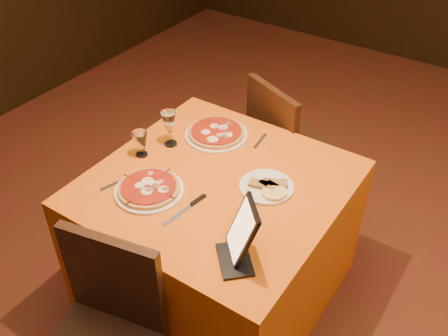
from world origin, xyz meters
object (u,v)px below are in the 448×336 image
Objects in this scene: pizza_far at (216,134)px; wine_glass at (170,128)px; pizza_near at (149,189)px; water_glass at (141,144)px; main_table at (218,238)px; tablet at (242,231)px; chair_main_far at (294,148)px.

wine_glass is at bearing -128.18° from pizza_far.
pizza_near is 2.37× the size of water_glass.
main_table is 0.67m from tablet.
chair_main_far is at bearing 63.78° from water_glass.
wine_glass is (-0.36, -0.70, 0.39)m from chair_main_far.
chair_main_far is 7.00× the size of water_glass.
main_table is at bearing -177.48° from tablet.
pizza_near is at bearing 102.23° from chair_main_far.
chair_main_far is 2.95× the size of pizza_near.
wine_glass reaches higher than pizza_far.
main_table is 0.60m from wine_glass.
pizza_far is (-0.21, 0.30, 0.39)m from main_table.
pizza_near is 0.53m from pizza_far.
water_glass is (-0.42, -0.04, 0.44)m from main_table.
wine_glass is at bearing 86.44° from chair_main_far.
wine_glass is at bearing 67.97° from water_glass.
pizza_near is at bearing -131.88° from main_table.
water_glass is at bearing 137.83° from pizza_near.
main_table is 3.57× the size of pizza_near.
main_table is at bearing 48.12° from pizza_near.
chair_main_far is 0.88m from wine_glass.
chair_main_far is 1.11m from pizza_near.
water_glass reaches higher than pizza_near.
pizza_far is (-0.21, -0.51, 0.31)m from chair_main_far.
pizza_far is at bearing 177.43° from tablet.
chair_main_far reaches higher than pizza_near.
tablet is (0.68, -0.42, 0.03)m from wine_glass.
tablet is at bearing -31.30° from wine_glass.
wine_glass is 0.80m from tablet.
pizza_far reaches higher than main_table.
chair_main_far is at bearing 152.08° from tablet.
chair_main_far is 3.73× the size of tablet.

